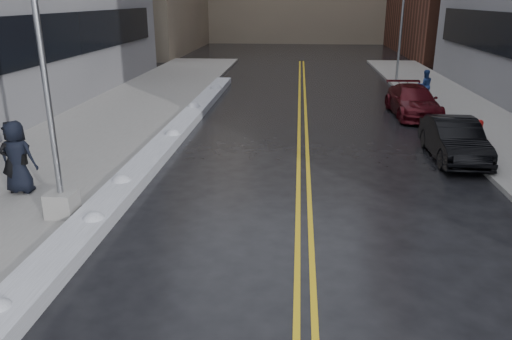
% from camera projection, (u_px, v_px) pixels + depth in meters
% --- Properties ---
extents(ground, '(160.00, 160.00, 0.00)m').
position_uv_depth(ground, '(179.00, 269.00, 9.95)').
color(ground, black).
rests_on(ground, ground).
extents(sidewalk_west, '(5.50, 50.00, 0.15)m').
position_uv_depth(sidewalk_west, '(95.00, 132.00, 19.80)').
color(sidewalk_west, gray).
rests_on(sidewalk_west, ground).
extents(sidewalk_east, '(4.00, 50.00, 0.15)m').
position_uv_depth(sidewalk_east, '(505.00, 141.00, 18.55)').
color(sidewalk_east, gray).
rests_on(sidewalk_east, ground).
extents(lane_line_left, '(0.12, 50.00, 0.01)m').
position_uv_depth(lane_line_left, '(299.00, 139.00, 19.18)').
color(lane_line_left, gold).
rests_on(lane_line_left, ground).
extents(lane_line_right, '(0.12, 50.00, 0.01)m').
position_uv_depth(lane_line_right, '(307.00, 139.00, 19.16)').
color(lane_line_right, gold).
rests_on(lane_line_right, ground).
extents(snow_ridge, '(0.90, 30.00, 0.34)m').
position_uv_depth(snow_ridge, '(163.00, 146.00, 17.63)').
color(snow_ridge, silver).
rests_on(snow_ridge, ground).
extents(lamppost, '(0.65, 0.65, 7.62)m').
position_uv_depth(lamppost, '(51.00, 119.00, 11.27)').
color(lamppost, gray).
rests_on(lamppost, sidewalk_west).
extents(fire_hydrant, '(0.26, 0.26, 0.73)m').
position_uv_depth(fire_hydrant, '(479.00, 128.00, 18.47)').
color(fire_hydrant, maroon).
rests_on(fire_hydrant, sidewalk_east).
extents(traffic_signal, '(0.16, 0.20, 6.00)m').
position_uv_depth(traffic_signal, '(401.00, 27.00, 30.77)').
color(traffic_signal, gray).
rests_on(traffic_signal, sidewalk_east).
extents(pedestrian_fedora, '(0.76, 0.65, 1.77)m').
position_uv_depth(pedestrian_fedora, '(14.00, 161.00, 13.22)').
color(pedestrian_fedora, black).
rests_on(pedestrian_fedora, sidewalk_west).
extents(pedestrian_c, '(0.99, 0.68, 1.96)m').
position_uv_depth(pedestrian_c, '(17.00, 157.00, 13.20)').
color(pedestrian_c, black).
rests_on(pedestrian_c, sidewalk_west).
extents(pedestrian_east, '(0.81, 0.66, 1.57)m').
position_uv_depth(pedestrian_east, '(425.00, 85.00, 25.20)').
color(pedestrian_east, navy).
rests_on(pedestrian_east, sidewalk_east).
extents(car_black, '(1.46, 4.15, 1.36)m').
position_uv_depth(car_black, '(454.00, 140.00, 16.52)').
color(car_black, black).
rests_on(car_black, ground).
extents(car_maroon, '(2.05, 4.71, 1.35)m').
position_uv_depth(car_maroon, '(413.00, 101.00, 22.70)').
color(car_maroon, '#440A11').
rests_on(car_maroon, ground).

